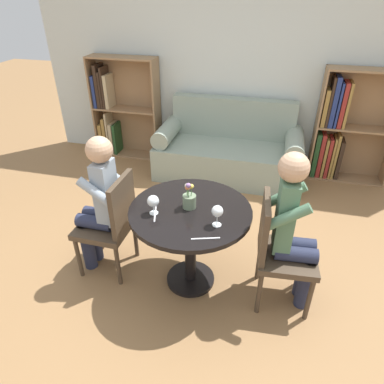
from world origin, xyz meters
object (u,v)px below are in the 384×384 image
at_px(bookshelf_right, 342,130).
at_px(person_left, 99,204).
at_px(person_right, 294,230).
at_px(wine_glass_right, 217,212).
at_px(chair_left, 112,221).
at_px(couch, 228,152).
at_px(flower_vase, 189,199).
at_px(chair_right, 278,248).
at_px(wine_glass_left, 153,202).
at_px(bookshelf_left, 119,110).

relative_size(bookshelf_right, person_left, 1.10).
bearing_deg(person_right, wine_glass_right, 100.76).
relative_size(chair_left, wine_glass_right, 5.74).
bearing_deg(chair_left, couch, 162.12).
bearing_deg(flower_vase, chair_right, -2.79).
bearing_deg(bookshelf_right, wine_glass_right, -115.11).
height_order(person_left, wine_glass_left, person_left).
relative_size(chair_left, person_left, 0.73).
distance_m(chair_left, flower_vase, 0.71).
height_order(chair_right, flower_vase, flower_vase).
height_order(couch, wine_glass_right, couch).
bearing_deg(person_right, chair_right, 93.14).
xyz_separation_m(person_right, flower_vase, (-0.76, 0.02, 0.13)).
bearing_deg(person_left, flower_vase, 92.79).
distance_m(couch, person_left, 2.12).
xyz_separation_m(couch, person_right, (0.75, -1.94, 0.36)).
xyz_separation_m(bookshelf_left, wine_glass_left, (1.35, -2.33, 0.18)).
relative_size(wine_glass_right, flower_vase, 0.73).
bearing_deg(person_right, chair_left, 85.60).
bearing_deg(wine_glass_left, flower_vase, 31.08).
xyz_separation_m(chair_left, person_left, (-0.09, 0.00, 0.16)).
bearing_deg(wine_glass_right, couch, 96.13).
distance_m(bookshelf_right, person_left, 3.04).
bearing_deg(wine_glass_left, chair_left, 165.11).
height_order(bookshelf_left, wine_glass_right, bookshelf_left).
bearing_deg(bookshelf_right, chair_left, -131.92).
height_order(bookshelf_left, bookshelf_right, same).
distance_m(chair_right, wine_glass_right, 0.57).
height_order(couch, flower_vase, flower_vase).
relative_size(person_right, wine_glass_left, 8.56).
bearing_deg(wine_glass_right, chair_left, 171.10).
bearing_deg(chair_right, bookshelf_right, -21.33).
relative_size(couch, person_left, 1.45).
relative_size(person_left, flower_vase, 5.72).
height_order(chair_left, wine_glass_left, chair_left).
bearing_deg(wine_glass_left, couch, 83.24).
bearing_deg(person_right, person_left, 85.50).
distance_m(chair_right, person_left, 1.42).
bearing_deg(chair_right, person_right, -86.86).
bearing_deg(flower_vase, bookshelf_right, 58.46).
bearing_deg(wine_glass_right, person_left, 171.78).
xyz_separation_m(bookshelf_left, bookshelf_right, (2.92, -0.01, -0.01)).
bearing_deg(bookshelf_left, couch, -9.67).
height_order(bookshelf_right, chair_left, bookshelf_right).
xyz_separation_m(couch, wine_glass_right, (0.22, -2.09, 0.52)).
height_order(chair_left, person_left, person_left).
relative_size(bookshelf_left, bookshelf_right, 1.00).
height_order(chair_right, person_right, person_right).
height_order(bookshelf_right, wine_glass_right, bookshelf_right).
relative_size(bookshelf_left, person_left, 1.10).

